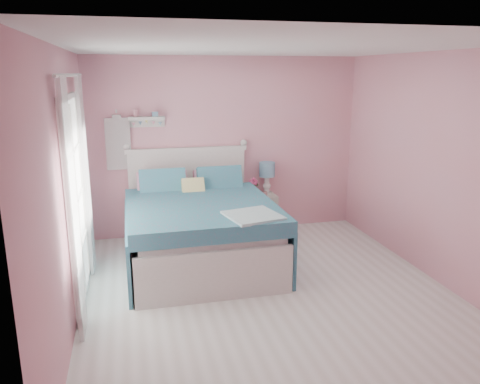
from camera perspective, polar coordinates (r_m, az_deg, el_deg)
name	(u,v)px	position (r m, az deg, el deg)	size (l,w,h in m)	color
floor	(269,294)	(5.27, 3.61, -12.33)	(4.50, 4.50, 0.00)	silver
room_shell	(272,152)	(4.77, 3.91, 4.92)	(4.50, 4.50, 4.50)	pink
bed	(199,229)	(5.99, -4.98, -4.57)	(1.79, 2.27, 1.31)	silver
nightstand	(262,213)	(7.10, 2.67, -2.60)	(0.41, 0.40, 0.59)	beige
table_lamp	(267,172)	(7.05, 3.32, 2.48)	(0.24, 0.24, 0.47)	white
vase	(254,190)	(6.98, 1.66, 0.29)	(0.16, 0.16, 0.17)	silver
teacup	(264,194)	(6.88, 2.91, -0.29)	(0.10, 0.10, 0.08)	tan
roses	(254,182)	(6.94, 1.66, 1.24)	(0.14, 0.11, 0.12)	#D3487D
wall_shelf	(146,119)	(6.72, -11.36, 8.70)	(0.50, 0.15, 0.25)	silver
hanging_dress	(118,144)	(6.74, -14.62, 5.67)	(0.34, 0.03, 0.72)	white
french_door	(76,202)	(5.09, -19.34, -1.15)	(0.04, 1.32, 2.16)	silver
curtain_near	(73,212)	(4.34, -19.69, -2.32)	(0.04, 0.40, 2.32)	white
curtain_far	(86,176)	(5.78, -18.27, 1.81)	(0.04, 0.40, 2.32)	white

